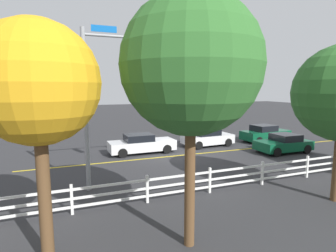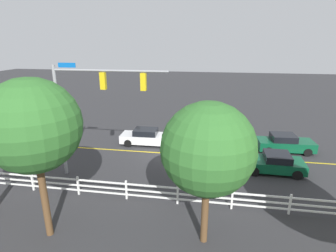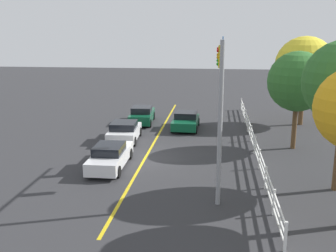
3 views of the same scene
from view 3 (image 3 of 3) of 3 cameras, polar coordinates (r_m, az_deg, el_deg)
ground_plane at (r=24.39m, az=-3.24°, el=-4.50°), size 120.00×120.00×0.00m
lane_center_stripe at (r=28.17m, az=-1.81°, el=-2.01°), size 28.00×0.16×0.01m
signal_assembly at (r=18.77m, az=7.59°, el=6.03°), size 7.08×0.38×7.31m
car_0 at (r=31.22m, az=2.57°, el=0.73°), size 3.96×2.06×1.34m
car_1 at (r=27.95m, az=-6.31°, el=-0.77°), size 4.08×2.16×1.39m
car_2 at (r=33.25m, az=-3.76°, el=1.58°), size 4.41×2.06×1.44m
car_3 at (r=22.62m, az=-8.32°, el=-4.32°), size 4.72×1.87×1.38m
white_rail_fence at (r=26.86m, az=12.13°, el=-1.76°), size 26.10×0.10×1.15m
tree_0 at (r=33.87m, az=19.08°, el=8.15°), size 4.74×4.74×7.19m
tree_2 at (r=26.59m, az=18.19°, el=6.10°), size 3.84×3.84×6.35m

